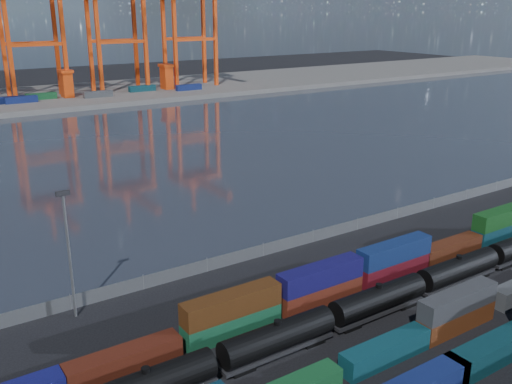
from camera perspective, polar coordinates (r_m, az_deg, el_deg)
ground at (r=71.26m, az=13.95°, el=-13.95°), size 700.00×700.00×0.00m
harbor_water at (r=156.16m, az=-15.51°, el=3.55°), size 700.00×700.00×0.00m
far_quay at (r=256.27m, az=-23.24°, el=8.40°), size 700.00×70.00×2.00m
container_row_mid at (r=64.93m, az=11.78°, el=-15.48°), size 141.16×2.39×5.09m
container_row_north at (r=80.69m, az=10.83°, el=-7.97°), size 141.22×2.56×5.45m
tanker_string at (r=74.00m, az=12.12°, el=-10.54°), size 138.54×3.12×4.47m
waterfront_fence at (r=89.43m, az=0.72°, el=-5.82°), size 160.12×0.12×2.20m
yard_light_mast at (r=72.94m, az=-18.23°, el=-5.36°), size 1.60×0.40×16.60m
straddle_carriers at (r=245.18m, az=-23.54°, el=9.61°), size 140.00×7.00×11.10m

